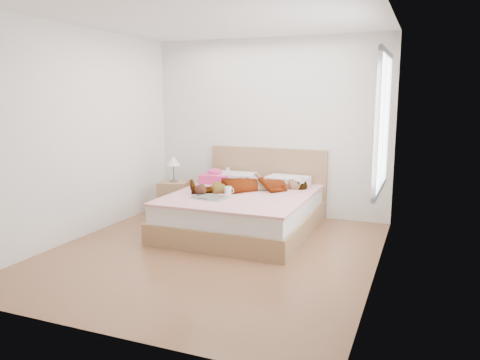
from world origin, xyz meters
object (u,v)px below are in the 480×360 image
Objects in this scene: coffee_mug at (228,190)px; plush_toy at (201,189)px; phone at (228,170)px; bed at (245,209)px; nightstand at (174,195)px; woman at (250,182)px; towel at (215,177)px; magazine at (208,197)px.

coffee_mug is 0.52× the size of plush_toy.
phone is 0.05× the size of bed.
nightstand reaches higher than plush_toy.
woman reaches higher than coffee_mug.
bed reaches higher than towel.
bed is at bearing -37.23° from woman.
nightstand reaches higher than towel.
woman is at bearing 67.22° from coffee_mug.
towel is at bearing 145.41° from bed.
coffee_mug is 0.15× the size of nightstand.
phone is at bearing 113.66° from coffee_mug.
plush_toy is (-0.49, -0.52, -0.04)m from woman.
magazine is 1.31m from nightstand.
coffee_mug is at bearing -96.72° from phone.
phone is 0.22m from towel.
magazine is (0.19, -1.08, -0.18)m from phone.
woman is 16.19× the size of phone.
woman is 1.33m from nightstand.
towel is 0.85m from coffee_mug.
bed is 4.13× the size of magazine.
phone is at bearing 29.04° from towel.
phone is at bearing 16.40° from nightstand.
woman is 3.82× the size of towel.
plush_toy is at bearing -77.82° from towel.
coffee_mug is (0.34, -0.78, -0.14)m from phone.
woman is 0.41m from coffee_mug.
magazine is (0.36, -0.98, -0.07)m from towel.
magazine is at bearing -41.22° from nightstand.
nightstand is (-1.26, 0.31, 0.02)m from bed.
bed is (-0.02, -0.14, -0.35)m from woman.
bed is at bearing 38.51° from plush_toy.
plush_toy is (0.18, -0.83, -0.01)m from towel.
magazine is 3.76× the size of coffee_mug.
coffee_mug is at bearing -26.07° from nightstand.
nightstand reaches higher than woman.
plush_toy is at bearing 138.12° from magazine.
coffee_mug is (0.15, 0.30, 0.04)m from magazine.
bed is at bearing -13.90° from nightstand.
nightstand is at bearing 153.93° from coffee_mug.
towel is at bearing -145.02° from woman.
woman is at bearing -69.04° from phone.
woman reaches higher than phone.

